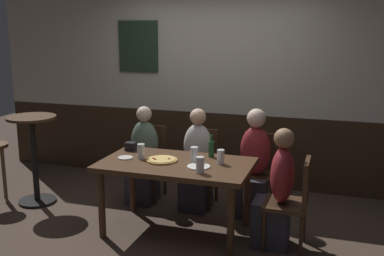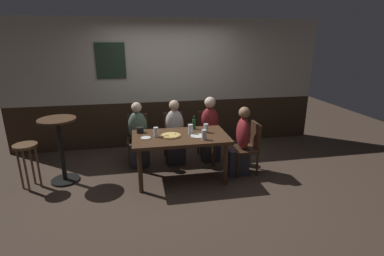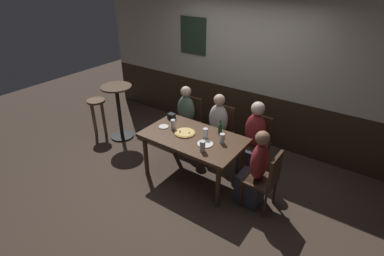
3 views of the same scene
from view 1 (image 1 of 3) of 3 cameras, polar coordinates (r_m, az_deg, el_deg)
name	(u,v)px [view 1 (image 1 of 3)]	position (r m, az deg, el deg)	size (l,w,h in m)	color
ground_plane	(176,231)	(4.89, -1.94, -12.58)	(12.00, 12.00, 0.00)	#423328
wall_back	(219,86)	(6.05, 3.29, 5.19)	(6.40, 0.13, 2.60)	#332316
dining_table	(176,171)	(4.65, -2.00, -5.29)	(1.51, 0.87, 0.74)	#472D1C
chair_head_east	(294,199)	(4.46, 12.46, -8.51)	(0.40, 0.40, 0.88)	#422B1C
chair_right_far	(257,168)	(5.32, 7.98, -4.86)	(0.40, 0.40, 0.88)	#422B1C
chair_mid_far	(201,162)	(5.47, 1.09, -4.25)	(0.40, 0.40, 0.88)	#422B1C
chair_left_far	(149,157)	(5.69, -5.33, -3.63)	(0.40, 0.40, 0.88)	#422B1C
person_head_east	(276,198)	(4.48, 10.37, -8.43)	(0.37, 0.34, 1.16)	#2D2D38
person_right_far	(254,171)	(5.16, 7.66, -5.22)	(0.34, 0.37, 1.20)	#2D2D38
person_mid_far	(197,167)	(5.32, 0.57, -4.82)	(0.34, 0.37, 1.16)	#2D2D38
person_left_far	(144,162)	(5.55, -6.00, -4.21)	(0.34, 0.37, 1.15)	#2D2D38
pizza	(162,160)	(4.67, -3.75, -3.94)	(0.31, 0.31, 0.03)	tan
pint_glass_stout	(221,158)	(4.56, 3.56, -3.69)	(0.07, 0.07, 0.14)	silver
beer_glass_half	(194,156)	(4.60, 0.29, -3.44)	(0.08, 0.08, 0.16)	silver
tumbler_short	(141,152)	(4.76, -6.30, -2.97)	(0.07, 0.07, 0.16)	silver
highball_clear	(200,166)	(4.28, 0.99, -4.68)	(0.08, 0.08, 0.15)	silver
beer_bottle_green	(211,148)	(4.79, 2.40, -2.54)	(0.06, 0.06, 0.23)	#194723
plate_white_large	(199,167)	(4.47, 0.82, -4.78)	(0.22, 0.22, 0.01)	white
plate_white_small	(125,158)	(4.81, -8.22, -3.64)	(0.15, 0.15, 0.01)	white
condiment_caddy	(131,146)	(5.09, -7.56, -2.26)	(0.11, 0.09, 0.09)	black
side_bar_table	(34,153)	(5.74, -18.91, -2.88)	(0.56, 0.56, 1.05)	black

